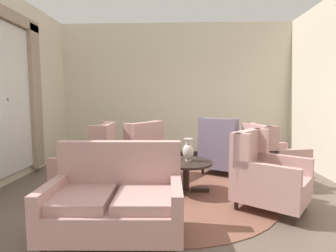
{
  "coord_description": "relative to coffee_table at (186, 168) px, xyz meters",
  "views": [
    {
      "loc": [
        0.09,
        -3.78,
        1.47
      ],
      "look_at": [
        -0.07,
        0.45,
        1.05
      ],
      "focal_mm": 28.81,
      "sensor_mm": 36.0,
      "label": 1
    }
  ],
  "objects": [
    {
      "name": "coffee_table",
      "position": [
        0.0,
        0.0,
        0.0
      ],
      "size": [
        0.82,
        0.82,
        0.5
      ],
      "color": "black",
      "rests_on": "ground"
    },
    {
      "name": "armchair_near_window",
      "position": [
        0.73,
        1.15,
        0.06
      ],
      "size": [
        1.05,
        1.1,
        1.11
      ],
      "rotation": [
        0.0,
        0.0,
        2.65
      ],
      "color": "slate",
      "rests_on": "ground"
    },
    {
      "name": "armchair_near_sideboard",
      "position": [
        1.04,
        -0.57,
        0.04
      ],
      "size": [
        1.15,
        1.13,
        1.04
      ],
      "rotation": [
        0.0,
        0.0,
        7.23
      ],
      "color": "tan",
      "rests_on": "ground"
    },
    {
      "name": "porcelain_vase",
      "position": [
        0.03,
        0.04,
        0.26
      ],
      "size": [
        0.18,
        0.18,
        0.36
      ],
      "color": "beige",
      "rests_on": "coffee_table"
    },
    {
      "name": "area_rug",
      "position": [
        -0.22,
        -0.06,
        -0.4
      ],
      "size": [
        3.17,
        3.17,
        0.01
      ],
      "primitive_type": "cylinder",
      "color": "brown",
      "rests_on": "ground"
    },
    {
      "name": "armchair_foreground_right",
      "position": [
        1.47,
        0.52,
        0.04
      ],
      "size": [
        1.05,
        0.94,
        1.04
      ],
      "rotation": [
        0.0,
        0.0,
        1.82
      ],
      "color": "tan",
      "rests_on": "ground"
    },
    {
      "name": "wall_back",
      "position": [
        -0.22,
        2.81,
        1.28
      ],
      "size": [
        5.97,
        0.08,
        3.36
      ],
      "primitive_type": "cube",
      "color": "beige",
      "rests_on": "ground"
    },
    {
      "name": "armchair_far_left",
      "position": [
        -1.5,
        -0.01,
        0.05
      ],
      "size": [
        0.92,
        0.88,
        1.1
      ],
      "rotation": [
        0.0,
        0.0,
        4.78
      ],
      "color": "tan",
      "rests_on": "ground"
    },
    {
      "name": "wall_left",
      "position": [
        -3.12,
        0.59,
        1.28
      ],
      "size": [
        0.08,
        4.43,
        3.36
      ],
      "primitive_type": "cube",
      "color": "beige",
      "rests_on": "ground"
    },
    {
      "name": "ground",
      "position": [
        -0.22,
        -0.36,
        -0.4
      ],
      "size": [
        8.86,
        8.86,
        0.0
      ],
      "primitive_type": "plane",
      "color": "brown"
    },
    {
      "name": "window_with_curtains",
      "position": [
        -3.03,
        0.37,
        1.22
      ],
      "size": [
        0.12,
        1.99,
        2.88
      ],
      "color": "silver"
    },
    {
      "name": "armchair_beside_settee",
      "position": [
        -0.96,
        0.95,
        0.03
      ],
      "size": [
        1.23,
        1.22,
        1.05
      ],
      "rotation": [
        0.0,
        0.0,
        4.12
      ],
      "color": "tan",
      "rests_on": "ground"
    },
    {
      "name": "baseboard_back",
      "position": [
        -0.22,
        2.75,
        -0.34
      ],
      "size": [
        5.81,
        0.03,
        0.12
      ],
      "primitive_type": "cube",
      "color": "black",
      "rests_on": "ground"
    },
    {
      "name": "settee",
      "position": [
        -0.78,
        -1.42,
        0.01
      ],
      "size": [
        1.41,
        0.89,
        0.99
      ],
      "rotation": [
        0.0,
        0.0,
        0.04
      ],
      "color": "tan",
      "rests_on": "ground"
    }
  ]
}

